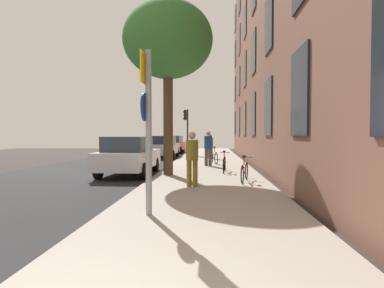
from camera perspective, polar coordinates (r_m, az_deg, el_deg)
ground_plane at (r=17.06m, az=-8.68°, el=-4.03°), size 41.80×41.80×0.00m
road_asphalt at (r=17.62m, az=-15.38°, el=-3.87°), size 7.00×38.00×0.01m
sidewalk at (r=16.66m, az=3.19°, el=-3.94°), size 4.20×38.00×0.12m
building_facade at (r=17.09m, az=12.47°, el=19.51°), size 0.56×27.00×13.83m
sign_post at (r=6.05m, az=-8.40°, el=4.67°), size 0.16×0.60×3.24m
traffic_light at (r=24.31m, az=-1.08°, el=3.84°), size 0.43×0.24×3.62m
tree_near at (r=12.63m, az=-4.54°, el=18.63°), size 3.52×3.52×6.81m
bicycle_0 at (r=10.55m, az=9.82°, el=-5.03°), size 0.54×1.60×0.89m
bicycle_1 at (r=13.06m, az=6.08°, el=-3.67°), size 0.42×1.64×0.92m
bicycle_2 at (r=16.88m, az=4.11°, el=-2.40°), size 0.55×1.64×0.95m
pedestrian_0 at (r=9.24m, az=0.02°, el=-2.16°), size 0.46×0.46×1.67m
pedestrian_1 at (r=15.53m, az=3.05°, el=-0.35°), size 0.41×0.41×1.79m
pedestrian_2 at (r=20.34m, az=3.46°, el=-0.14°), size 0.47×0.47×1.62m
car_0 at (r=13.08m, az=-11.70°, el=-2.08°), size 1.95×4.15×1.62m
car_1 at (r=22.63m, az=-5.19°, el=-0.46°), size 1.80×4.46×1.62m
car_2 at (r=28.28m, az=-3.49°, el=-0.03°), size 1.93×4.10×1.62m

